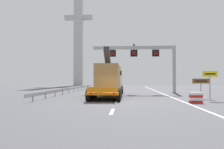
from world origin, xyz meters
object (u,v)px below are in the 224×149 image
overhead_lane_gantry (145,55)px  bridge_pylon_distant (79,29)px  exit_sign_yellow (210,78)px  heavy_haul_truck_orange (110,79)px  tourist_info_sign_brown (201,83)px  crash_barrier_striped (196,98)px

overhead_lane_gantry → bridge_pylon_distant: (-18.08, 39.55, 12.54)m
exit_sign_yellow → bridge_pylon_distant: 58.06m
heavy_haul_truck_orange → tourist_info_sign_brown: (9.59, -3.50, -0.41)m
crash_barrier_striped → bridge_pylon_distant: size_ratio=0.03×
heavy_haul_truck_orange → exit_sign_yellow: size_ratio=5.13×
overhead_lane_gantry → exit_sign_yellow: size_ratio=4.43×
tourist_info_sign_brown → heavy_haul_truck_orange: bearing=160.0°
exit_sign_yellow → bridge_pylon_distant: (-23.30, 50.71, 16.00)m
heavy_haul_truck_orange → crash_barrier_striped: (7.72, -8.05, -1.54)m
heavy_haul_truck_orange → crash_barrier_striped: 11.26m
overhead_lane_gantry → tourist_info_sign_brown: bearing=-62.1°
overhead_lane_gantry → tourist_info_sign_brown: (4.96, -9.37, -3.94)m
crash_barrier_striped → exit_sign_yellow: bearing=52.2°
overhead_lane_gantry → crash_barrier_striped: size_ratio=12.02×
overhead_lane_gantry → crash_barrier_striped: 15.13m
heavy_haul_truck_orange → tourist_info_sign_brown: size_ratio=6.90×
exit_sign_yellow → tourist_info_sign_brown: bearing=98.5°
overhead_lane_gantry → heavy_haul_truck_orange: bearing=-128.3°
overhead_lane_gantry → heavy_haul_truck_orange: overhead_lane_gantry is taller
exit_sign_yellow → crash_barrier_striped: 3.84m
tourist_info_sign_brown → overhead_lane_gantry: bearing=117.9°
heavy_haul_truck_orange → tourist_info_sign_brown: bearing=-20.0°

